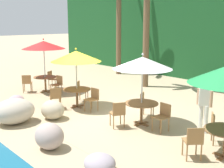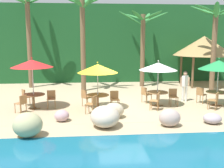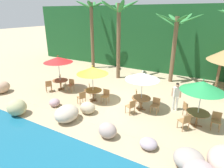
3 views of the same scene
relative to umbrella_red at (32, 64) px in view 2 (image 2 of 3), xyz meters
name	(u,v)px [view 2 (image 2 of 3)]	position (x,y,z in m)	size (l,w,h in m)	color
ground_plane	(123,107)	(4.44, -0.06, -2.26)	(120.00, 120.00, 0.00)	tan
terrace_deck	(123,107)	(4.44, -0.06, -2.26)	(18.00, 5.20, 0.01)	tan
foliage_backdrop	(109,43)	(4.44, 8.94, 0.74)	(28.00, 2.40, 6.00)	#194C23
rock_seawall	(192,113)	(7.00, -2.82, -1.86)	(16.85, 3.28, 0.93)	tan
umbrella_red	(32,64)	(0.00, 0.00, 0.00)	(2.03, 2.03, 2.57)	silver
dining_table_red	(34,97)	(0.00, 0.00, -1.65)	(1.10, 1.10, 0.74)	brown
chair_red_seaward	(51,98)	(0.84, 0.18, -1.75)	(0.46, 0.47, 0.87)	#9E7042
chair_red_inland	(26,96)	(-0.53, 0.67, -1.75)	(0.59, 0.58, 0.87)	#9E7042
chair_red_left	(22,103)	(-0.41, -0.75, -1.75)	(0.59, 0.59, 0.87)	#9E7042
umbrella_yellow	(98,68)	(3.16, -0.38, -0.23)	(1.96, 1.96, 2.36)	silver
dining_table_yellow	(98,97)	(3.16, -0.38, -1.65)	(1.10, 1.10, 0.74)	brown
chair_yellow_seaward	(115,98)	(4.01, -0.24, -1.75)	(0.44, 0.45, 0.87)	#9E7042
chair_yellow_inland	(86,97)	(2.56, 0.23, -1.75)	(0.60, 0.59, 0.87)	#9E7042
chair_yellow_left	(92,103)	(2.88, -1.18, -1.75)	(0.57, 0.56, 0.87)	#9E7042
umbrella_white	(158,66)	(6.25, 0.03, -0.20)	(1.92, 1.92, 2.37)	silver
dining_table_white	(157,94)	(6.25, 0.03, -1.65)	(1.10, 1.10, 0.74)	brown
chair_white_seaward	(173,96)	(7.11, 0.08, -1.75)	(0.44, 0.45, 0.87)	#9E7042
chair_white_inland	(145,94)	(5.77, 0.74, -1.75)	(0.57, 0.57, 0.87)	#9E7042
chair_white_left	(156,100)	(5.99, -0.78, -1.75)	(0.56, 0.56, 0.87)	#9E7042
umbrella_green	(219,65)	(9.32, -0.21, -0.13)	(2.04, 2.04, 2.49)	silver
dining_table_green	(217,94)	(9.32, -0.21, -1.65)	(1.10, 1.10, 0.74)	brown
chair_green_inland	(201,94)	(8.73, 0.41, -1.75)	(0.59, 0.59, 0.87)	#9E7042
chair_green_left	(215,99)	(8.87, -0.94, -1.75)	(0.60, 0.59, 0.87)	#9E7042
palm_tree_nearest	(28,27)	(-1.31, 6.08, 1.94)	(2.90, 2.77, 6.37)	brown
palm_tree_second	(83,27)	(2.40, 4.49, 1.90)	(3.28, 3.13, 6.23)	brown
palm_tree_third	(143,35)	(6.58, 5.80, 1.40)	(3.51, 3.25, 5.33)	brown
palm_tree_fourth	(214,31)	(10.79, 3.62, 1.61)	(3.22, 3.12, 5.60)	brown
palapa_hut	(204,46)	(11.15, 5.94, 0.62)	(4.43, 4.43, 3.59)	brown
waiter_in_white	(185,84)	(8.01, 0.91, -1.28)	(0.52, 0.36, 1.70)	white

